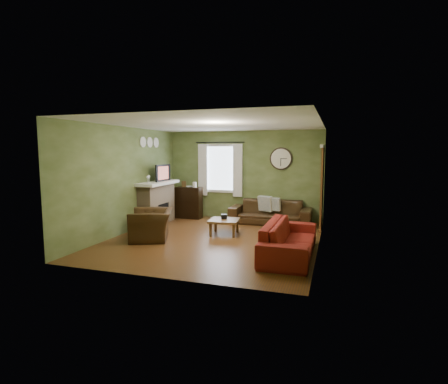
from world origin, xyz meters
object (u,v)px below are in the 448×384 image
(sofa_red, at_px, (290,239))
(armchair, at_px, (152,225))
(coffee_table, at_px, (224,227))
(sofa_brown, at_px, (270,212))
(bookshelf, at_px, (189,203))

(sofa_red, bearing_deg, armchair, 84.57)
(coffee_table, bearing_deg, armchair, -146.29)
(sofa_brown, height_order, coffee_table, sofa_brown)
(bookshelf, bearing_deg, armchair, -84.96)
(sofa_red, xyz_separation_m, coffee_table, (-1.73, 1.26, -0.14))
(armchair, height_order, coffee_table, armchair)
(armchair, bearing_deg, sofa_brown, 115.96)
(bookshelf, relative_size, sofa_red, 0.42)
(armchair, bearing_deg, coffee_table, 100.80)
(bookshelf, bearing_deg, coffee_table, -45.02)
(armchair, xyz_separation_m, coffee_table, (1.44, 0.96, -0.15))
(bookshelf, distance_m, coffee_table, 2.38)
(bookshelf, xyz_separation_m, sofa_red, (3.40, -2.93, -0.14))
(bookshelf, xyz_separation_m, armchair, (0.23, -2.63, -0.13))
(bookshelf, bearing_deg, sofa_red, -40.79)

